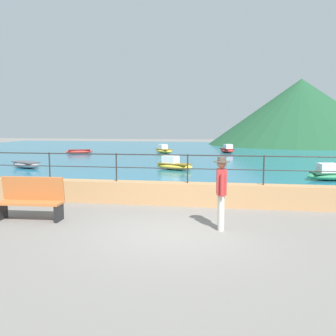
{
  "coord_description": "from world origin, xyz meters",
  "views": [
    {
      "loc": [
        1.27,
        -8.07,
        2.47
      ],
      "look_at": [
        -0.7,
        3.7,
        1.1
      ],
      "focal_mm": 39.27,
      "sensor_mm": 36.0,
      "label": 1
    }
  ],
  "objects_px": {
    "boat_3": "(79,151)",
    "boat_6": "(26,164)",
    "person_walking": "(221,189)",
    "boat_4": "(332,174)",
    "boat_2": "(164,150)",
    "bench_main": "(31,199)",
    "boat_0": "(227,150)",
    "boat_1": "(174,165)"
  },
  "relations": [
    {
      "from": "person_walking",
      "to": "boat_1",
      "type": "bearing_deg",
      "value": 104.17
    },
    {
      "from": "boat_2",
      "to": "boat_4",
      "type": "distance_m",
      "value": 18.32
    },
    {
      "from": "boat_0",
      "to": "boat_1",
      "type": "xyz_separation_m",
      "value": [
        -2.84,
        -13.77,
        0.0
      ]
    },
    {
      "from": "person_walking",
      "to": "boat_0",
      "type": "relative_size",
      "value": 0.71
    },
    {
      "from": "boat_0",
      "to": "boat_2",
      "type": "height_order",
      "value": "same"
    },
    {
      "from": "bench_main",
      "to": "boat_3",
      "type": "height_order",
      "value": "bench_main"
    },
    {
      "from": "boat_1",
      "to": "boat_6",
      "type": "height_order",
      "value": "boat_1"
    },
    {
      "from": "person_walking",
      "to": "boat_3",
      "type": "xyz_separation_m",
      "value": [
        -12.74,
        21.56,
        -0.72
      ]
    },
    {
      "from": "bench_main",
      "to": "boat_2",
      "type": "height_order",
      "value": "bench_main"
    },
    {
      "from": "bench_main",
      "to": "boat_4",
      "type": "distance_m",
      "value": 12.79
    },
    {
      "from": "boat_2",
      "to": "boat_4",
      "type": "bearing_deg",
      "value": -55.65
    },
    {
      "from": "boat_4",
      "to": "bench_main",
      "type": "bearing_deg",
      "value": -139.13
    },
    {
      "from": "person_walking",
      "to": "boat_4",
      "type": "xyz_separation_m",
      "value": [
        4.69,
        8.55,
        -0.65
      ]
    },
    {
      "from": "person_walking",
      "to": "boat_4",
      "type": "distance_m",
      "value": 9.77
    },
    {
      "from": "bench_main",
      "to": "boat_0",
      "type": "height_order",
      "value": "bench_main"
    },
    {
      "from": "boat_3",
      "to": "boat_6",
      "type": "bearing_deg",
      "value": -83.07
    },
    {
      "from": "boat_4",
      "to": "boat_6",
      "type": "xyz_separation_m",
      "value": [
        -16.13,
        2.27,
        -0.07
      ]
    },
    {
      "from": "person_walking",
      "to": "boat_2",
      "type": "distance_m",
      "value": 24.34
    },
    {
      "from": "bench_main",
      "to": "boat_3",
      "type": "bearing_deg",
      "value": 109.94
    },
    {
      "from": "boat_1",
      "to": "bench_main",
      "type": "bearing_deg",
      "value": -100.64
    },
    {
      "from": "bench_main",
      "to": "boat_1",
      "type": "relative_size",
      "value": 0.7
    },
    {
      "from": "person_walking",
      "to": "bench_main",
      "type": "bearing_deg",
      "value": 177.96
    },
    {
      "from": "boat_1",
      "to": "boat_3",
      "type": "relative_size",
      "value": 1.0
    },
    {
      "from": "person_walking",
      "to": "boat_2",
      "type": "height_order",
      "value": "person_walking"
    },
    {
      "from": "boat_3",
      "to": "boat_4",
      "type": "bearing_deg",
      "value": -36.75
    },
    {
      "from": "boat_3",
      "to": "boat_4",
      "type": "height_order",
      "value": "boat_4"
    },
    {
      "from": "boat_1",
      "to": "boat_3",
      "type": "height_order",
      "value": "boat_1"
    },
    {
      "from": "boat_2",
      "to": "boat_3",
      "type": "distance_m",
      "value": 7.4
    },
    {
      "from": "boat_2",
      "to": "boat_4",
      "type": "relative_size",
      "value": 0.95
    },
    {
      "from": "person_walking",
      "to": "boat_6",
      "type": "bearing_deg",
      "value": 136.6
    },
    {
      "from": "person_walking",
      "to": "boat_4",
      "type": "relative_size",
      "value": 0.72
    },
    {
      "from": "bench_main",
      "to": "person_walking",
      "type": "relative_size",
      "value": 0.99
    },
    {
      "from": "boat_3",
      "to": "person_walking",
      "type": "bearing_deg",
      "value": -59.42
    },
    {
      "from": "boat_0",
      "to": "boat_3",
      "type": "height_order",
      "value": "boat_0"
    },
    {
      "from": "person_walking",
      "to": "boat_1",
      "type": "xyz_separation_m",
      "value": [
        -2.87,
        11.38,
        -0.65
      ]
    },
    {
      "from": "boat_3",
      "to": "boat_6",
      "type": "xyz_separation_m",
      "value": [
        1.31,
        -10.75,
        0.0
      ]
    },
    {
      "from": "bench_main",
      "to": "boat_3",
      "type": "xyz_separation_m",
      "value": [
        -7.76,
        21.39,
        -0.3
      ]
    },
    {
      "from": "bench_main",
      "to": "boat_1",
      "type": "distance_m",
      "value": 11.4
    },
    {
      "from": "bench_main",
      "to": "person_walking",
      "type": "height_order",
      "value": "person_walking"
    },
    {
      "from": "person_walking",
      "to": "boat_0",
      "type": "height_order",
      "value": "person_walking"
    },
    {
      "from": "boat_0",
      "to": "boat_6",
      "type": "distance_m",
      "value": 18.32
    },
    {
      "from": "bench_main",
      "to": "boat_4",
      "type": "bearing_deg",
      "value": 40.87
    }
  ]
}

